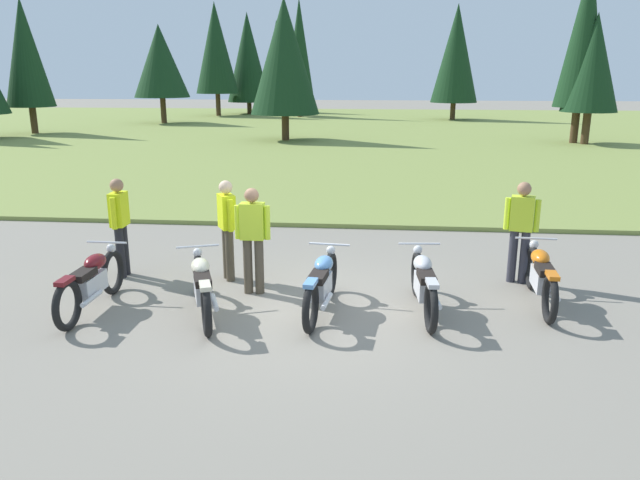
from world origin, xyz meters
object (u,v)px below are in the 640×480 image
object	(u,v)px
motorcycle_maroon	(92,281)
motorcycle_orange	(541,276)
rider_checking_bike	(521,226)
rider_in_hivis_vest	(120,222)
motorcycle_cream	(202,286)
rider_near_row_end	(227,224)
motorcycle_sky_blue	(322,284)
rider_with_back_turned	(253,235)
motorcycle_silver	(424,283)

from	to	relation	value
motorcycle_maroon	motorcycle_orange	distance (m)	6.56
rider_checking_bike	rider_in_hivis_vest	xyz separation A→B (m)	(-6.57, -0.31, 0.00)
motorcycle_cream	rider_near_row_end	xyz separation A→B (m)	(-0.01, 1.58, 0.51)
motorcycle_cream	rider_near_row_end	bearing A→B (deg)	90.44
motorcycle_sky_blue	rider_checking_bike	world-z (taller)	rider_checking_bike
motorcycle_cream	motorcycle_sky_blue	distance (m)	1.69
motorcycle_cream	motorcycle_orange	xyz separation A→B (m)	(4.86, 0.90, 0.00)
motorcycle_cream	rider_in_hivis_vest	bearing A→B (deg)	139.14
rider_with_back_turned	rider_in_hivis_vest	world-z (taller)	same
motorcycle_cream	motorcycle_maroon	bearing A→B (deg)	178.42
rider_checking_bike	rider_with_back_turned	distance (m)	4.30
motorcycle_orange	rider_with_back_turned	xyz separation A→B (m)	(-4.32, 0.07, 0.51)
motorcycle_cream	rider_checking_bike	xyz separation A→B (m)	(4.74, 1.90, 0.51)
motorcycle_maroon	motorcycle_sky_blue	world-z (taller)	same
motorcycle_silver	rider_near_row_end	xyz separation A→B (m)	(-3.13, 1.16, 0.51)
motorcycle_maroon	motorcycle_cream	distance (m)	1.64
rider_checking_bike	rider_with_back_turned	bearing A→B (deg)	-167.52
motorcycle_maroon	rider_in_hivis_vest	bearing A→B (deg)	97.00
rider_near_row_end	motorcycle_cream	bearing A→B (deg)	-89.56
motorcycle_cream	rider_with_back_turned	distance (m)	1.22
motorcycle_silver	motorcycle_cream	bearing A→B (deg)	-172.29
rider_checking_bike	rider_in_hivis_vest	size ratio (longest dim) A/B	1.00
motorcycle_silver	rider_with_back_turned	distance (m)	2.68
rider_checking_bike	motorcycle_maroon	bearing A→B (deg)	-163.82
rider_with_back_turned	rider_in_hivis_vest	xyz separation A→B (m)	(-2.37, 0.62, 0.00)
motorcycle_cream	rider_with_back_turned	size ratio (longest dim) A/B	1.20
motorcycle_maroon	rider_checking_bike	distance (m)	6.67
motorcycle_maroon	rider_near_row_end	distance (m)	2.30
motorcycle_maroon	rider_checking_bike	size ratio (longest dim) A/B	1.26
motorcycle_silver	motorcycle_orange	bearing A→B (deg)	15.30
motorcycle_sky_blue	rider_in_hivis_vest	bearing A→B (deg)	159.38
motorcycle_maroon	motorcycle_sky_blue	bearing A→B (deg)	3.85
rider_near_row_end	rider_with_back_turned	world-z (taller)	same
motorcycle_cream	rider_checking_bike	size ratio (longest dim) A/B	1.20
motorcycle_sky_blue	motorcycle_orange	distance (m)	3.26
motorcycle_maroon	motorcycle_silver	bearing A→B (deg)	4.53
rider_near_row_end	rider_checking_bike	bearing A→B (deg)	3.78
motorcycle_sky_blue	rider_near_row_end	xyz separation A→B (m)	(-1.68, 1.32, 0.51)
rider_with_back_turned	motorcycle_orange	bearing A→B (deg)	-0.91
rider_checking_bike	rider_near_row_end	bearing A→B (deg)	-176.22
rider_checking_bike	rider_near_row_end	xyz separation A→B (m)	(-4.75, -0.31, 0.00)
motorcycle_orange	motorcycle_silver	bearing A→B (deg)	-164.70
motorcycle_maroon	motorcycle_silver	size ratio (longest dim) A/B	1.00
motorcycle_orange	rider_with_back_turned	distance (m)	4.35
motorcycle_cream	rider_checking_bike	distance (m)	5.13
motorcycle_maroon	rider_near_row_end	xyz separation A→B (m)	(1.63, 1.54, 0.51)
motorcycle_silver	motorcycle_orange	world-z (taller)	same
rider_checking_bike	motorcycle_cream	bearing A→B (deg)	-158.19
rider_near_row_end	motorcycle_silver	bearing A→B (deg)	-20.38
motorcycle_sky_blue	motorcycle_silver	bearing A→B (deg)	6.06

